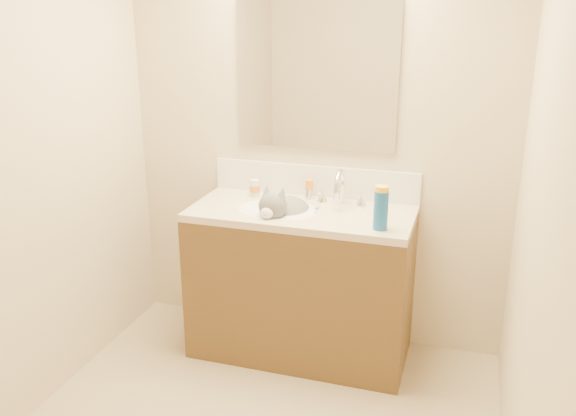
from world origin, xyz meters
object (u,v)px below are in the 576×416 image
Objects in this scene: silver_jar at (309,194)px; cat at (284,214)px; pill_bottle at (255,188)px; basin at (279,222)px; faucet at (340,190)px; spray_can at (381,210)px; vanity_cabinet at (301,286)px; amber_bottle at (309,189)px.

cat is at bearing -109.27° from silver_jar.
pill_bottle is (-0.23, 0.18, 0.08)m from cat.
faucet reaches higher than basin.
faucet is at bearing 39.30° from cat.
spray_can is (0.57, -0.14, 0.17)m from basin.
faucet is at bearing 37.29° from vanity_cabinet.
vanity_cabinet is 0.52m from silver_jar.
basin is 4.09× the size of amber_bottle.
faucet is at bearing -2.49° from pill_bottle.
basin is 0.29m from amber_bottle.
basin is 0.28m from silver_jar.
vanity_cabinet is at bearing 159.53° from spray_can.
cat is 4.34× the size of pill_bottle.
silver_jar is 0.29× the size of spray_can.
vanity_cabinet is 0.40m from basin.
spray_can is at bearing -5.53° from cat.
cat reaches higher than basin.
basin is at bearing -144.79° from cat.
amber_bottle is at bearing 80.09° from cat.
cat is 0.58m from spray_can.
amber_bottle is at bearing 93.95° from vanity_cabinet.
vanity_cabinet is 12.35× the size of pill_bottle.
silver_jar is at bearing 80.59° from cat.
vanity_cabinet is 21.01× the size of silver_jar.
silver_jar is at bearing 94.61° from vanity_cabinet.
amber_bottle is at bearing 160.35° from faucet.
pill_bottle is (-0.33, 0.16, 0.50)m from vanity_cabinet.
basin is 1.61× the size of faucet.
basin is at bearing -114.09° from amber_bottle.
silver_jar is (0.31, 0.05, -0.02)m from pill_bottle.
cat reaches higher than pill_bottle.
spray_can reaches higher than basin.
basin is 4.63× the size of pill_bottle.
vanity_cabinet is at bearing 20.66° from cat.
cat reaches higher than vanity_cabinet.
silver_jar is at bearing -169.13° from amber_bottle.
basin is 0.61m from spray_can.
spray_can is (0.47, -0.37, 0.04)m from amber_bottle.
silver_jar is 0.52× the size of amber_bottle.
vanity_cabinet is 0.55m from amber_bottle.
cat is at bearing 25.36° from basin.
cat is 3.84× the size of amber_bottle.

